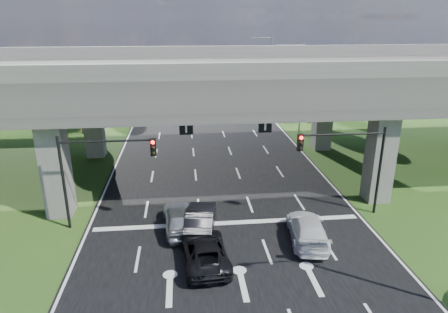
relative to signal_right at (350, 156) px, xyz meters
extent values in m
plane|color=#254817|center=(-7.82, -3.94, -4.19)|extent=(160.00, 160.00, 0.00)
cube|color=black|center=(-7.82, 6.06, -4.17)|extent=(18.00, 120.00, 0.03)
cube|color=#322F2D|center=(-7.82, 8.06, 3.81)|extent=(80.00, 15.00, 2.00)
cube|color=#65635D|center=(-7.82, 0.81, 5.31)|extent=(80.00, 0.50, 1.00)
cube|color=#65635D|center=(-7.82, 15.31, 5.31)|extent=(80.00, 0.50, 1.00)
cube|color=#65635D|center=(-18.82, 2.06, -0.69)|extent=(1.60, 1.60, 7.00)
cube|color=#65635D|center=(-18.82, 14.06, -0.69)|extent=(1.60, 1.60, 7.00)
cube|color=#65635D|center=(3.18, 2.06, -0.69)|extent=(1.60, 1.60, 7.00)
cube|color=#65635D|center=(3.18, 14.06, -0.69)|extent=(1.60, 1.60, 7.00)
cube|color=black|center=(-10.32, 1.06, 1.81)|extent=(0.85, 0.06, 0.85)
cube|color=black|center=(-5.32, 1.06, 1.81)|extent=(0.85, 0.06, 0.85)
cube|color=#9E9E99|center=(-33.82, 31.06, -2.19)|extent=(20.00, 10.00, 4.00)
cylinder|color=black|center=(2.18, 0.06, -1.19)|extent=(0.18, 0.18, 6.00)
cylinder|color=black|center=(-0.57, 0.06, 1.41)|extent=(5.50, 0.12, 0.12)
cube|color=black|center=(-3.32, -0.12, 1.01)|extent=(0.35, 0.28, 1.05)
sphere|color=#FF0C05|center=(-3.32, -0.28, 1.36)|extent=(0.22, 0.22, 0.22)
cylinder|color=black|center=(-17.82, 0.06, -1.19)|extent=(0.18, 0.18, 6.00)
cylinder|color=black|center=(-15.07, 0.06, 1.41)|extent=(5.50, 0.12, 0.12)
cube|color=black|center=(-12.32, -0.12, 1.01)|extent=(0.35, 0.28, 1.05)
sphere|color=#FF0C05|center=(-12.32, -0.28, 1.36)|extent=(0.22, 0.22, 0.22)
cylinder|color=gray|center=(2.68, 20.06, 0.81)|extent=(0.16, 0.16, 10.00)
cylinder|color=gray|center=(1.18, 20.06, 5.51)|extent=(3.00, 0.10, 0.10)
cube|color=gray|center=(-0.32, 20.06, 5.41)|extent=(0.60, 0.25, 0.18)
cylinder|color=gray|center=(2.68, 36.06, 0.81)|extent=(0.16, 0.16, 10.00)
cylinder|color=gray|center=(1.18, 36.06, 5.51)|extent=(3.00, 0.10, 0.10)
cube|color=gray|center=(-0.32, 36.06, 5.41)|extent=(0.60, 0.25, 0.18)
cylinder|color=black|center=(-21.82, 22.06, -2.54)|extent=(0.36, 0.36, 3.30)
sphere|color=#1A4E14|center=(-21.82, 22.06, 0.46)|extent=(4.50, 4.50, 4.50)
sphere|color=#1A4E14|center=(-21.42, 21.76, 1.81)|extent=(3.60, 3.60, 3.60)
sphere|color=#1A4E14|center=(-22.12, 22.46, -0.44)|extent=(3.30, 3.30, 3.30)
cylinder|color=black|center=(-24.82, 30.06, -2.76)|extent=(0.36, 0.36, 2.86)
sphere|color=#1A4E14|center=(-24.82, 30.06, -0.16)|extent=(3.90, 3.90, 3.90)
sphere|color=#1A4E14|center=(-24.42, 29.76, 1.01)|extent=(3.12, 3.12, 3.12)
sphere|color=#1A4E14|center=(-25.12, 30.46, -0.94)|extent=(2.86, 2.86, 2.86)
cylinder|color=black|center=(-20.82, 38.06, -2.43)|extent=(0.36, 0.36, 3.52)
sphere|color=#1A4E14|center=(-20.82, 38.06, 0.77)|extent=(4.80, 4.80, 4.80)
sphere|color=#1A4E14|center=(-20.42, 37.76, 2.21)|extent=(3.84, 3.84, 3.84)
sphere|color=#1A4E14|center=(-21.12, 38.46, -0.19)|extent=(3.52, 3.52, 3.52)
cylinder|color=black|center=(5.18, 24.06, -2.65)|extent=(0.36, 0.36, 3.08)
sphere|color=#1A4E14|center=(5.18, 24.06, 0.15)|extent=(4.20, 4.20, 4.20)
sphere|color=#1A4E14|center=(5.58, 23.76, 1.41)|extent=(3.36, 3.36, 3.36)
sphere|color=#1A4E14|center=(4.88, 24.46, -0.69)|extent=(3.08, 3.08, 3.08)
cylinder|color=black|center=(8.18, 32.06, -2.76)|extent=(0.36, 0.36, 2.86)
sphere|color=#1A4E14|center=(8.18, 32.06, -0.16)|extent=(3.90, 3.90, 3.90)
sphere|color=#1A4E14|center=(8.58, 31.76, 1.01)|extent=(3.12, 3.12, 3.12)
sphere|color=#1A4E14|center=(7.88, 32.46, -0.94)|extent=(2.86, 2.86, 2.86)
cylinder|color=black|center=(4.18, 40.06, -2.54)|extent=(0.36, 0.36, 3.30)
sphere|color=#1A4E14|center=(4.18, 40.06, 0.46)|extent=(4.50, 4.50, 4.50)
sphere|color=#1A4E14|center=(4.58, 39.76, 1.81)|extent=(3.60, 3.60, 3.60)
sphere|color=#1A4E14|center=(3.88, 40.46, -0.44)|extent=(3.30, 3.30, 3.30)
imported|color=#B8BDC1|center=(-10.92, -0.94, -3.36)|extent=(2.32, 4.83, 1.59)
imported|color=black|center=(-9.62, -1.21, -3.37)|extent=(2.28, 4.95, 1.57)
imported|color=silver|center=(-3.44, -2.99, -3.43)|extent=(2.67, 5.21, 1.45)
imported|color=black|center=(-9.56, -4.61, -3.47)|extent=(2.66, 5.13, 1.38)
camera|label=1|loc=(-10.45, -23.08, 8.36)|focal=32.00mm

